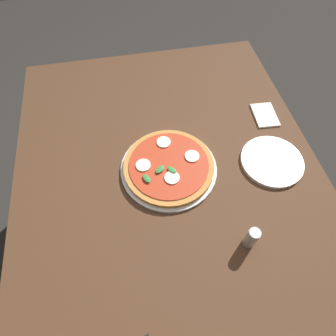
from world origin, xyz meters
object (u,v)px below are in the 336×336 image
Objects in this scene: napkin at (265,115)px; pepper_shaker at (251,238)px; pizza at (168,166)px; dining_table at (168,180)px; serving_tray at (168,169)px; plate_white at (272,161)px.

napkin is 0.55m from pepper_shaker.
napkin is at bearing -67.52° from pizza.
dining_table is 0.10m from serving_tray.
plate_white is (-0.05, -0.38, 0.10)m from dining_table.
plate_white is 0.23m from napkin.
plate_white is at bearing -97.98° from dining_table.
dining_table is at bearing 111.37° from napkin.
plate_white reaches higher than dining_table.
pepper_shaker is at bearing 153.27° from napkin.
pepper_shaker reaches higher than napkin.
plate_white is at bearing -96.23° from serving_tray.
serving_tray is at bearing 112.52° from napkin.
plate_white is at bearing 164.40° from napkin.
pepper_shaker is at bearing -148.24° from pizza.
napkin reaches higher than dining_table.
pizza reaches higher than serving_tray.
serving_tray is 0.02m from pizza.
napkin is at bearing -68.63° from dining_table.
plate_white reaches higher than serving_tray.
serving_tray is (-0.01, 0.00, 0.10)m from dining_table.
pizza is 1.42× the size of plate_white.
pepper_shaker is (-0.49, 0.25, 0.04)m from napkin.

